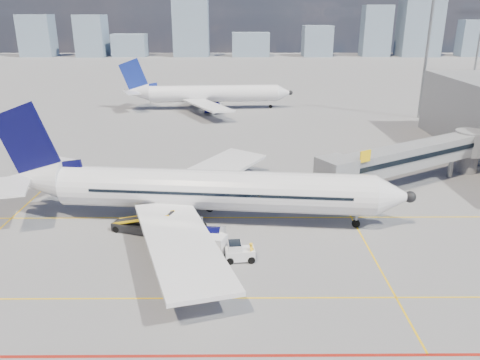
% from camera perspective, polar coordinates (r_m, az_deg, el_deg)
% --- Properties ---
extents(ground, '(420.00, 420.00, 0.00)m').
position_cam_1_polar(ground, '(39.87, -4.05, -9.35)').
color(ground, gray).
rests_on(ground, ground).
extents(apron_markings, '(90.00, 35.12, 0.01)m').
position_cam_1_polar(apron_markings, '(36.55, -5.36, -12.32)').
color(apron_markings, yellow).
rests_on(apron_markings, ground).
extents(jet_bridge, '(23.55, 15.78, 6.30)m').
position_cam_1_polar(jet_bridge, '(57.90, 20.88, 2.78)').
color(jet_bridge, gray).
rests_on(jet_bridge, ground).
extents(floodlight_mast_ne, '(3.20, 0.61, 25.45)m').
position_cam_1_polar(floodlight_mast_ne, '(96.67, 21.92, 14.98)').
color(floodlight_mast_ne, gray).
rests_on(floodlight_mast_ne, ground).
extents(floodlight_mast_far, '(3.20, 0.61, 25.45)m').
position_cam_1_polar(floodlight_mast_far, '(139.63, 27.23, 15.32)').
color(floodlight_mast_far, gray).
rests_on(floodlight_mast_far, ground).
extents(distant_skyline, '(252.90, 15.49, 31.72)m').
position_cam_1_polar(distant_skyline, '(225.15, 2.26, 17.49)').
color(distant_skyline, slate).
rests_on(distant_skyline, ground).
extents(main_aircraft, '(40.16, 34.94, 11.74)m').
position_cam_1_polar(main_aircraft, '(45.18, -5.18, -1.26)').
color(main_aircraft, silver).
rests_on(main_aircraft, ground).
extents(second_aircraft, '(36.01, 31.35, 10.68)m').
position_cam_1_polar(second_aircraft, '(99.93, -4.11, 10.42)').
color(second_aircraft, silver).
rests_on(second_aircraft, ground).
extents(baggage_tug, '(2.53, 1.67, 1.68)m').
position_cam_1_polar(baggage_tug, '(38.91, -0.20, -8.73)').
color(baggage_tug, silver).
rests_on(baggage_tug, ground).
extents(cargo_dolly, '(3.79, 2.66, 1.90)m').
position_cam_1_polar(cargo_dolly, '(39.71, -4.08, -7.77)').
color(cargo_dolly, black).
rests_on(cargo_dolly, ground).
extents(belt_loader, '(6.22, 3.34, 2.52)m').
position_cam_1_polar(belt_loader, '(44.77, -12.48, -5.45)').
color(belt_loader, black).
rests_on(belt_loader, ground).
extents(ramp_worker, '(0.62, 0.74, 1.72)m').
position_cam_1_polar(ramp_worker, '(38.71, 1.41, -8.80)').
color(ramp_worker, yellow).
rests_on(ramp_worker, ground).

